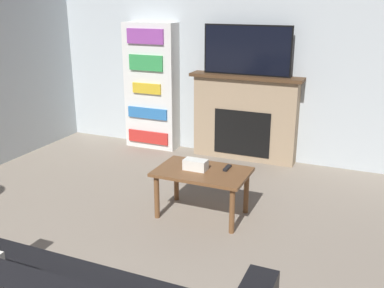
% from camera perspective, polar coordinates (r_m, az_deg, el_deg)
% --- Properties ---
extents(wall_back, '(6.43, 0.06, 2.70)m').
position_cam_1_polar(wall_back, '(5.79, 7.11, 11.41)').
color(wall_back, silver).
rests_on(wall_back, ground_plane).
extents(fireplace, '(1.43, 0.28, 1.10)m').
position_cam_1_polar(fireplace, '(5.79, 6.73, 3.38)').
color(fireplace, tan).
rests_on(fireplace, ground_plane).
extents(tv, '(1.10, 0.03, 0.61)m').
position_cam_1_polar(tv, '(5.62, 6.99, 11.73)').
color(tv, black).
rests_on(tv, fireplace).
extents(coffee_table, '(0.87, 0.56, 0.46)m').
position_cam_1_polar(coffee_table, '(4.25, 1.30, -4.23)').
color(coffee_table, brown).
rests_on(coffee_table, ground_plane).
extents(tissue_box, '(0.22, 0.12, 0.10)m').
position_cam_1_polar(tissue_box, '(4.23, 0.45, -2.64)').
color(tissue_box, white).
rests_on(tissue_box, coffee_table).
extents(remote_control, '(0.04, 0.15, 0.02)m').
position_cam_1_polar(remote_control, '(4.27, 4.50, -3.04)').
color(remote_control, black).
rests_on(remote_control, coffee_table).
extents(bookshelf, '(0.73, 0.29, 1.71)m').
position_cam_1_polar(bookshelf, '(6.20, -5.16, 7.27)').
color(bookshelf, white).
rests_on(bookshelf, ground_plane).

